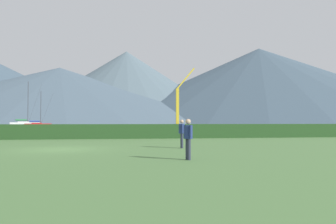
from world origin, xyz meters
TOP-DOWN VIEW (x-y plane):
  - ground_plane at (0.00, 0.00)m, footprint 1000.00×1000.00m
  - harbor_water at (0.00, 137.00)m, footprint 320.00×246.00m
  - hedge_line at (0.00, 11.00)m, footprint 80.00×1.20m
  - sailboat_slip_0 at (-24.16, 82.75)m, footprint 9.47×4.02m
  - sailboat_slip_5 at (-16.87, 67.35)m, footprint 7.48×3.35m
  - person_seated_viewer at (6.84, -0.12)m, footprint 0.36×0.57m
  - person_standing_walker at (6.00, -5.80)m, footprint 0.36×0.56m
  - dock_crane at (19.89, 72.50)m, footprint 6.04×2.00m
  - distant_hill_west_ridge at (151.22, 309.48)m, footprint 349.82×349.82m
  - distant_hill_east_ridge at (10.36, 317.67)m, footprint 224.47×224.47m
  - distant_hill_far_shoulder at (-51.20, 290.88)m, footprint 310.41×310.41m

SIDE VIEW (x-z plane):
  - ground_plane at x=0.00m, z-range 0.00..0.00m
  - harbor_water at x=0.00m, z-range 0.00..0.00m
  - sailboat_slip_5 at x=-16.87m, z-range -4.03..5.25m
  - hedge_line at x=0.00m, z-range 0.00..1.29m
  - sailboat_slip_0 at x=-24.16m, z-range -5.91..7.49m
  - person_seated_viewer at x=6.84m, z-range 0.15..1.80m
  - person_standing_walker at x=6.00m, z-range 0.15..1.80m
  - dock_crane at x=19.89m, z-range -3.51..13.46m
  - distant_hill_far_shoulder at x=-51.20m, z-range 0.00..51.02m
  - distant_hill_east_ridge at x=10.36m, z-range 0.00..73.77m
  - distant_hill_west_ridge at x=151.22m, z-range 0.00..79.69m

